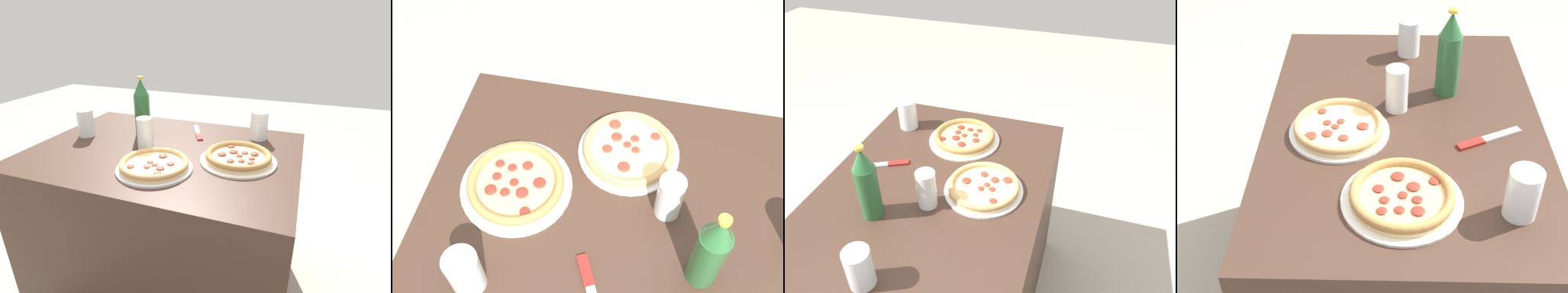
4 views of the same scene
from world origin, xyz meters
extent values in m
plane|color=#A89E8E|center=(0.00, 0.00, 0.00)|extent=(8.00, 8.00, 0.00)
cube|color=#3D281E|center=(0.00, 0.00, 0.38)|extent=(1.09, 0.78, 0.75)
cylinder|color=silver|center=(-0.04, 0.18, 0.76)|extent=(0.28, 0.28, 0.01)
cylinder|color=#E5C689|center=(-0.04, 0.18, 0.77)|extent=(0.25, 0.25, 0.01)
cylinder|color=#EACC7F|center=(-0.04, 0.18, 0.77)|extent=(0.22, 0.22, 0.00)
torus|color=tan|center=(-0.04, 0.18, 0.78)|extent=(0.25, 0.25, 0.02)
ellipsoid|color=#A83323|center=(-0.08, 0.21, 0.78)|extent=(0.03, 0.03, 0.01)
ellipsoid|color=#A83323|center=(-0.03, 0.17, 0.78)|extent=(0.02, 0.02, 0.00)
ellipsoid|color=#A83323|center=(-0.03, 0.21, 0.78)|extent=(0.02, 0.02, 0.01)
ellipsoid|color=#A83323|center=(-0.05, 0.11, 0.78)|extent=(0.03, 0.03, 0.01)
ellipsoid|color=#A83323|center=(-0.10, 0.16, 0.78)|extent=(0.03, 0.03, 0.01)
ellipsoid|color=#A83323|center=(0.02, 0.23, 0.78)|extent=(0.03, 0.03, 0.01)
ellipsoid|color=#A83323|center=(-0.10, 0.25, 0.78)|extent=(0.03, 0.03, 0.01)
ellipsoid|color=#A83323|center=(-0.05, 0.19, 0.78)|extent=(0.02, 0.02, 0.00)
cylinder|color=silver|center=(-0.31, 0.01, 0.76)|extent=(0.29, 0.29, 0.01)
cylinder|color=#E5C689|center=(-0.31, 0.01, 0.77)|extent=(0.25, 0.25, 0.01)
cylinder|color=#E5C170|center=(-0.31, 0.01, 0.77)|extent=(0.22, 0.22, 0.00)
torus|color=#AD7A42|center=(-0.31, 0.01, 0.78)|extent=(0.25, 0.25, 0.02)
ellipsoid|color=maroon|center=(-0.30, 0.07, 0.78)|extent=(0.03, 0.03, 0.01)
ellipsoid|color=maroon|center=(-0.29, -0.02, 0.78)|extent=(0.03, 0.03, 0.01)
ellipsoid|color=maroon|center=(-0.33, 0.05, 0.78)|extent=(0.02, 0.02, 0.01)
ellipsoid|color=maroon|center=(-0.32, 0.01, 0.78)|extent=(0.02, 0.02, 0.01)
ellipsoid|color=maroon|center=(-0.37, 0.02, 0.78)|extent=(0.03, 0.03, 0.01)
ellipsoid|color=maroon|center=(-0.25, 0.02, 0.78)|extent=(0.03, 0.03, 0.01)
ellipsoid|color=maroon|center=(-0.33, -0.02, 0.78)|extent=(0.03, 0.03, 0.01)
ellipsoid|color=maroon|center=(-0.37, 0.06, 0.78)|extent=(0.03, 0.03, 0.01)
ellipsoid|color=maroon|center=(-0.27, -0.07, 0.78)|extent=(0.03, 0.03, 0.01)
ellipsoid|color=maroon|center=(-0.37, -0.02, 0.78)|extent=(0.03, 0.03, 0.01)
cylinder|color=white|center=(0.08, 0.02, 0.82)|extent=(0.06, 0.06, 0.13)
cylinder|color=#935123|center=(0.08, 0.02, 0.80)|extent=(0.05, 0.05, 0.09)
cylinder|color=white|center=(0.40, -0.03, 0.81)|extent=(0.07, 0.07, 0.12)
cylinder|color=maroon|center=(0.40, -0.03, 0.80)|extent=(0.06, 0.06, 0.09)
cylinder|color=white|center=(-0.35, -0.26, 0.82)|extent=(0.08, 0.08, 0.13)
cylinder|color=black|center=(-0.35, -0.26, 0.79)|extent=(0.06, 0.06, 0.06)
cylinder|color=#286033|center=(0.17, -0.13, 0.85)|extent=(0.07, 0.07, 0.19)
cone|color=#286033|center=(0.17, -0.13, 0.98)|extent=(0.07, 0.07, 0.07)
cylinder|color=gold|center=(0.17, -0.13, 1.02)|extent=(0.03, 0.03, 0.01)
cube|color=maroon|center=(-0.09, -0.18, 0.76)|extent=(0.06, 0.08, 0.01)
cube|color=silver|center=(-0.05, -0.27, 0.76)|extent=(0.07, 0.12, 0.01)
camera|label=1|loc=(-0.52, 1.05, 1.26)|focal=28.00mm
camera|label=2|loc=(0.00, -0.61, 1.84)|focal=45.00mm
camera|label=3|loc=(0.91, 0.46, 1.65)|focal=35.00mm
camera|label=4|loc=(-1.24, 0.06, 1.65)|focal=50.00mm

